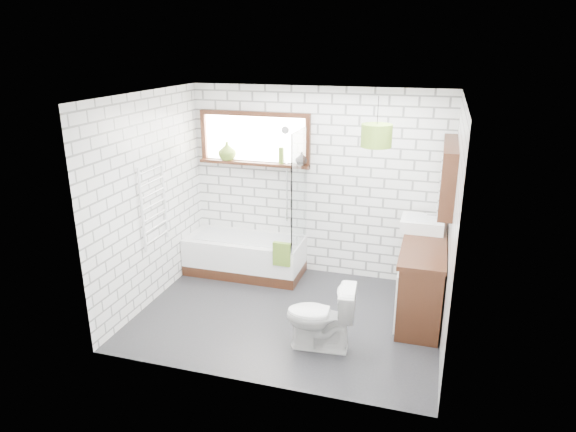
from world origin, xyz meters
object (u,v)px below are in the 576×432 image
(basin, at_px, (422,224))
(pendant, at_px, (377,136))
(toilet, at_px, (320,317))
(bathtub, at_px, (245,255))
(vanity, at_px, (422,278))

(basin, relative_size, pendant, 1.55)
(basin, bearing_deg, pendant, -126.09)
(pendant, bearing_deg, toilet, -115.76)
(basin, bearing_deg, bathtub, 179.92)
(vanity, bearing_deg, pendant, -153.23)
(basin, height_order, toilet, basin)
(bathtub, relative_size, vanity, 1.03)
(toilet, bearing_deg, pendant, 149.29)
(toilet, bearing_deg, basin, 144.08)
(basin, relative_size, toilet, 0.70)
(bathtub, bearing_deg, toilet, -46.86)
(vanity, relative_size, basin, 3.05)
(bathtub, relative_size, basin, 3.15)
(vanity, distance_m, toilet, 1.44)
(basin, bearing_deg, vanity, -81.89)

